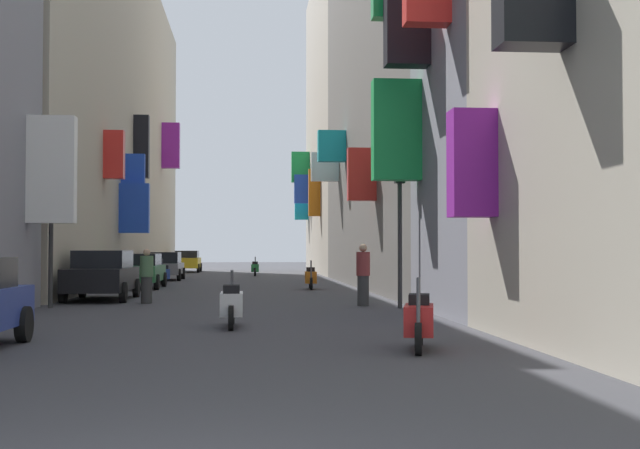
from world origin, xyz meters
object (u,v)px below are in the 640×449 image
(parked_car_black, at_px, (102,274))
(scooter_blue, at_px, (163,274))
(parked_car_grey, at_px, (164,265))
(scooter_red, at_px, (419,320))
(pedestrian_crossing, at_px, (363,275))
(traffic_light_near_corner, at_px, (51,198))
(traffic_light_far_corner, at_px, (400,203))
(scooter_orange, at_px, (311,277))
(parked_car_green, at_px, (138,270))
(scooter_white, at_px, (232,304))
(parked_car_yellow, at_px, (187,261))
(scooter_green, at_px, (255,268))
(pedestrian_near_left, at_px, (147,276))

(parked_car_black, height_order, scooter_blue, parked_car_black)
(parked_car_grey, distance_m, scooter_red, 31.54)
(pedestrian_crossing, distance_m, traffic_light_near_corner, 8.63)
(traffic_light_near_corner, height_order, traffic_light_far_corner, traffic_light_near_corner)
(scooter_orange, xyz_separation_m, scooter_red, (0.21, -20.06, -0.00))
(scooter_blue, bearing_deg, parked_car_grey, 95.38)
(parked_car_green, distance_m, scooter_orange, 6.99)
(parked_car_grey, relative_size, parked_car_black, 0.94)
(traffic_light_far_corner, bearing_deg, parked_car_black, 152.38)
(pedestrian_crossing, bearing_deg, parked_car_grey, 109.94)
(parked_car_green, relative_size, pedestrian_crossing, 2.50)
(parked_car_grey, xyz_separation_m, scooter_white, (3.97, -26.69, -0.28))
(parked_car_black, height_order, scooter_white, parked_car_black)
(pedestrian_crossing, bearing_deg, parked_car_green, 124.07)
(parked_car_grey, relative_size, parked_car_yellow, 0.98)
(scooter_green, distance_m, traffic_light_near_corner, 27.66)
(scooter_orange, height_order, scooter_red, same)
(parked_car_grey, bearing_deg, traffic_light_far_corner, -68.94)
(scooter_red, bearing_deg, parked_car_grey, 102.69)
(parked_car_green, height_order, pedestrian_near_left, pedestrian_near_left)
(traffic_light_far_corner, bearing_deg, traffic_light_near_corner, 174.88)
(parked_car_yellow, xyz_separation_m, parked_car_black, (-0.26, -32.18, 0.02))
(parked_car_green, distance_m, parked_car_black, 7.77)
(parked_car_black, distance_m, traffic_light_near_corner, 4.25)
(parked_car_black, xyz_separation_m, scooter_orange, (6.92, 6.40, -0.33))
(parked_car_yellow, bearing_deg, parked_car_grey, -90.25)
(pedestrian_crossing, xyz_separation_m, traffic_light_far_corner, (0.85, -1.00, 1.92))
(scooter_white, bearing_deg, scooter_blue, 99.24)
(parked_car_grey, relative_size, scooter_blue, 2.16)
(scooter_white, bearing_deg, parked_car_green, 103.29)
(scooter_white, distance_m, scooter_red, 5.04)
(scooter_orange, bearing_deg, scooter_white, -99.76)
(parked_car_yellow, bearing_deg, traffic_light_far_corner, -77.33)
(pedestrian_near_left, bearing_deg, scooter_orange, 57.19)
(parked_car_grey, height_order, scooter_white, parked_car_grey)
(scooter_white, height_order, traffic_light_far_corner, traffic_light_far_corner)
(scooter_blue, relative_size, traffic_light_near_corner, 0.44)
(parked_car_green, height_order, parked_car_black, parked_car_black)
(scooter_red, xyz_separation_m, traffic_light_far_corner, (1.37, 9.22, 2.31))
(parked_car_yellow, relative_size, parked_car_black, 0.96)
(traffic_light_far_corner, bearing_deg, scooter_orange, 98.27)
(scooter_white, xyz_separation_m, pedestrian_near_left, (-2.59, 7.70, 0.32))
(parked_car_yellow, relative_size, pedestrian_near_left, 2.64)
(parked_car_grey, xyz_separation_m, scooter_red, (6.93, -30.76, -0.28))
(parked_car_green, bearing_deg, scooter_orange, -11.31)
(scooter_blue, distance_m, scooter_white, 21.53)
(scooter_orange, bearing_deg, parked_car_black, -137.21)
(scooter_blue, distance_m, pedestrian_near_left, 13.58)
(parked_car_green, xyz_separation_m, traffic_light_near_corner, (-0.80, -11.39, 2.17))
(scooter_orange, distance_m, pedestrian_near_left, 9.86)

